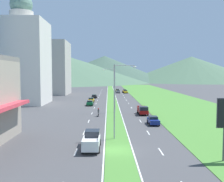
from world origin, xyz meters
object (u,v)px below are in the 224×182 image
object	(u,v)px
street_lamp_near	(117,97)
car_2	(126,92)
street_lamp_mid	(114,88)
car_4	(94,96)
car_3	(117,90)
car_0	(90,103)
pickup_truck_1	(92,140)
motorcycle_rider	(98,113)
car_1	(125,91)
car_7	(153,120)
pickup_truck_0	(143,110)
car_5	(91,100)
car_6	(118,91)

from	to	relation	value
street_lamp_near	car_2	size ratio (longest dim) A/B	2.44
street_lamp_mid	car_4	world-z (taller)	street_lamp_mid
street_lamp_near	car_3	xyz separation A→B (m)	(3.49, 94.25, -5.33)
car_0	pickup_truck_1	size ratio (longest dim) A/B	0.78
street_lamp_near	motorcycle_rider	distance (m)	20.31
car_3	pickup_truck_1	distance (m)	98.85
car_1	pickup_truck_1	bearing A→B (deg)	-6.17
car_2	car_7	xyz separation A→B (m)	(0.03, -74.43, 0.04)
motorcycle_rider	car_3	bearing A→B (deg)	-5.23
car_4	pickup_truck_0	size ratio (longest dim) A/B	0.87
car_1	car_4	xyz separation A→B (m)	(-13.53, -28.96, -0.07)
car_5	motorcycle_rider	world-z (taller)	motorcycle_rider
car_1	car_4	distance (m)	31.97
car_1	car_3	xyz separation A→B (m)	(-3.42, 4.49, -0.02)
motorcycle_rider	pickup_truck_1	bearing A→B (deg)	-179.76
car_3	car_6	bearing A→B (deg)	0.35
pickup_truck_1	car_6	bearing A→B (deg)	-4.30
car_1	car_7	bearing A→B (deg)	0.13
street_lamp_mid	car_0	distance (m)	16.19
car_5	motorcycle_rider	bearing A→B (deg)	-172.86
car_2	car_4	bearing A→B (deg)	-29.90
street_lamp_mid	car_1	bearing A→B (deg)	84.06
street_lamp_mid	car_7	size ratio (longest dim) A/B	2.59
car_0	car_6	size ratio (longest dim) A/B	0.89
pickup_truck_0	car_0	bearing A→B (deg)	-141.02
pickup_truck_1	pickup_truck_0	bearing A→B (deg)	-21.14
street_lamp_near	pickup_truck_1	distance (m)	7.47
car_6	motorcycle_rider	xyz separation A→B (m)	(-6.91, -66.84, -0.02)
street_lamp_mid	car_0	size ratio (longest dim) A/B	2.51
car_3	pickup_truck_0	bearing A→B (deg)	2.53
street_lamp_mid	pickup_truck_1	world-z (taller)	street_lamp_mid
pickup_truck_0	car_6	bearing A→B (deg)	-177.20
car_7	motorcycle_rider	size ratio (longest dim) A/B	2.04
car_2	car_5	world-z (taller)	car_5
car_3	car_6	size ratio (longest dim) A/B	0.89
car_1	pickup_truck_0	world-z (taller)	pickup_truck_0
car_0	car_1	bearing A→B (deg)	-14.61
street_lamp_mid	car_6	xyz separation A→B (m)	(3.46, 62.01, -5.27)
car_2	street_lamp_near	bearing A→B (deg)	-4.76
car_2	pickup_truck_1	world-z (taller)	pickup_truck_1
street_lamp_mid	car_5	distance (m)	24.50
pickup_truck_0	car_2	bearing A→B (deg)	179.68
car_0	car_6	distance (m)	49.30
street_lamp_near	pickup_truck_0	distance (m)	23.03
pickup_truck_0	pickup_truck_1	distance (m)	27.66
car_6	car_1	bearing A→B (deg)	137.10
car_1	car_2	distance (m)	5.18
car_0	car_5	distance (m)	9.13
car_4	car_5	world-z (taller)	car_5
car_5	pickup_truck_1	distance (m)	51.50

